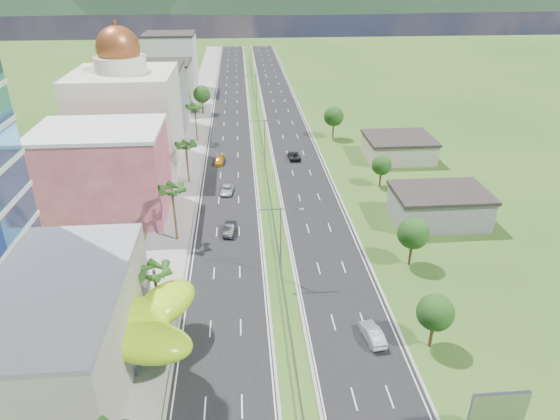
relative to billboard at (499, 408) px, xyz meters
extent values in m
plane|color=#2D5119|center=(-17.00, 18.00, -4.42)|extent=(500.00, 500.00, 0.00)
cube|color=black|center=(-24.50, 108.00, -4.40)|extent=(11.00, 260.00, 0.04)
cube|color=black|center=(-9.50, 108.00, -4.40)|extent=(11.00, 260.00, 0.04)
cube|color=gray|center=(-34.00, 108.00, -4.36)|extent=(7.00, 260.00, 0.12)
cube|color=gray|center=(-17.00, 90.00, -3.80)|extent=(0.08, 216.00, 0.28)
cube|color=gray|center=(-17.00, 192.00, -4.07)|extent=(0.10, 0.12, 0.70)
cylinder|color=gray|center=(-17.00, 28.00, 1.08)|extent=(0.20, 0.20, 11.00)
cube|color=gray|center=(-18.44, 28.00, 6.38)|extent=(2.88, 0.12, 0.12)
cube|color=gray|center=(-15.56, 28.00, 6.38)|extent=(2.88, 0.12, 0.12)
cube|color=silver|center=(-19.72, 28.00, 6.28)|extent=(0.60, 0.25, 0.18)
cube|color=silver|center=(-14.28, 28.00, 6.28)|extent=(0.60, 0.25, 0.18)
cylinder|color=gray|center=(-17.00, 68.00, 1.08)|extent=(0.20, 0.20, 11.00)
cube|color=gray|center=(-18.44, 68.00, 6.38)|extent=(2.88, 0.12, 0.12)
cube|color=gray|center=(-15.56, 68.00, 6.38)|extent=(2.88, 0.12, 0.12)
cube|color=silver|center=(-19.72, 68.00, 6.28)|extent=(0.60, 0.25, 0.18)
cube|color=silver|center=(-14.28, 68.00, 6.28)|extent=(0.60, 0.25, 0.18)
cylinder|color=gray|center=(-17.00, 113.00, 1.08)|extent=(0.20, 0.20, 11.00)
cube|color=gray|center=(-18.44, 113.00, 6.38)|extent=(2.88, 0.12, 0.12)
cube|color=gray|center=(-15.56, 113.00, 6.38)|extent=(2.88, 0.12, 0.12)
cube|color=silver|center=(-19.72, 113.00, 6.28)|extent=(0.60, 0.25, 0.18)
cube|color=silver|center=(-14.28, 113.00, 6.28)|extent=(0.60, 0.25, 0.18)
cylinder|color=gray|center=(-17.00, 158.00, 1.08)|extent=(0.20, 0.20, 11.00)
cube|color=gray|center=(-18.44, 158.00, 6.38)|extent=(2.88, 0.12, 0.12)
cube|color=gray|center=(-15.56, 158.00, 6.38)|extent=(2.88, 0.12, 0.12)
cube|color=silver|center=(-19.72, 158.00, 6.28)|extent=(0.60, 0.25, 0.18)
cube|color=silver|center=(-14.28, 158.00, 6.28)|extent=(0.60, 0.25, 0.18)
cylinder|color=gray|center=(-41.00, 16.00, -2.42)|extent=(0.50, 0.50, 4.00)
cylinder|color=gray|center=(-34.00, 11.00, -2.42)|extent=(0.50, 0.50, 4.00)
cylinder|color=gray|center=(-38.00, 8.00, -2.42)|extent=(0.50, 0.50, 4.00)
cylinder|color=gray|center=(-32.00, 16.00, -2.42)|extent=(0.50, 0.50, 4.00)
cube|color=#B34958|center=(-45.00, 50.00, 3.08)|extent=(20.00, 15.00, 15.00)
cube|color=beige|center=(-45.00, 73.00, 5.58)|extent=(20.00, 20.00, 20.00)
cylinder|color=beige|center=(-45.00, 73.00, 17.08)|extent=(10.00, 10.00, 3.00)
sphere|color=brown|center=(-45.00, 73.00, 20.08)|extent=(8.40, 8.40, 8.40)
cube|color=gray|center=(-44.00, 98.00, 3.58)|extent=(16.00, 15.00, 16.00)
cube|color=#A39B87|center=(-44.00, 120.00, 2.08)|extent=(16.00, 15.00, 13.00)
cube|color=silver|center=(-44.00, 143.00, 4.58)|extent=(16.00, 15.00, 18.00)
cube|color=#D85919|center=(0.00, 0.00, 0.18)|extent=(5.20, 0.35, 3.20)
cube|color=gray|center=(11.00, 43.00, -1.92)|extent=(15.00, 10.00, 5.00)
cube|color=#A39B87|center=(13.00, 73.00, -2.22)|extent=(14.00, 12.00, 4.40)
cylinder|color=#47301C|center=(-32.50, 20.00, -0.67)|extent=(0.36, 0.36, 7.50)
cylinder|color=#47301C|center=(-32.50, 40.00, 0.08)|extent=(0.36, 0.36, 9.00)
cylinder|color=#47301C|center=(-32.50, 63.00, -0.42)|extent=(0.36, 0.36, 8.00)
cylinder|color=#47301C|center=(-32.50, 88.00, -0.02)|extent=(0.36, 0.36, 8.80)
cylinder|color=#47301C|center=(-32.50, 113.00, -1.97)|extent=(0.40, 0.40, 4.90)
sphere|color=#234D18|center=(-32.50, 113.00, 1.18)|extent=(4.90, 4.90, 4.90)
cylinder|color=#47301C|center=(-1.00, 13.00, -2.32)|extent=(0.40, 0.40, 4.20)
sphere|color=#234D18|center=(-1.00, 13.00, 0.38)|extent=(4.20, 4.20, 4.20)
cylinder|color=#47301C|center=(2.00, 30.00, -2.15)|extent=(0.40, 0.40, 4.55)
sphere|color=#234D18|center=(2.00, 30.00, 0.78)|extent=(4.55, 4.55, 4.55)
cylinder|color=#47301C|center=(5.00, 58.00, -2.50)|extent=(0.40, 0.40, 3.85)
sphere|color=#234D18|center=(5.00, 58.00, -0.02)|extent=(3.85, 3.85, 3.85)
cylinder|color=#47301C|center=(1.00, 88.00, -1.97)|extent=(0.40, 0.40, 4.90)
sphere|color=#234D18|center=(1.00, 88.00, 1.18)|extent=(4.90, 4.90, 4.90)
imported|color=black|center=(-24.17, 41.38, -3.60)|extent=(2.25, 4.92, 1.56)
imported|color=#B6B8BE|center=(-24.82, 57.14, -3.73)|extent=(2.77, 4.93, 1.30)
imported|color=orange|center=(-26.64, 72.86, -3.68)|extent=(2.52, 5.01, 1.40)
imported|color=#A5A7AD|center=(-7.39, 14.61, -3.56)|extent=(2.47, 5.19, 1.64)
imported|color=black|center=(-10.19, 74.34, -3.64)|extent=(2.73, 5.44, 1.48)
imported|color=black|center=(-29.30, 23.62, -3.83)|extent=(0.79, 1.78, 1.10)
camera|label=1|loc=(-21.77, -29.74, 35.34)|focal=32.00mm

